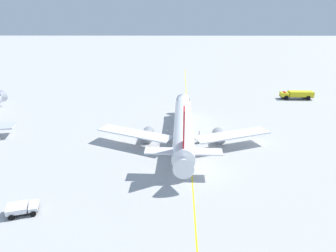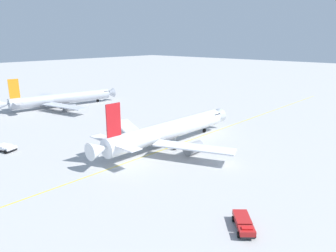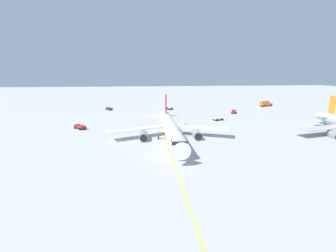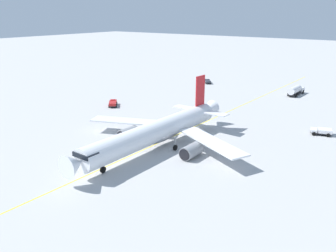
% 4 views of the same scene
% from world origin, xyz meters
% --- Properties ---
extents(ground_plane, '(600.00, 600.00, 0.00)m').
position_xyz_m(ground_plane, '(0.00, 0.00, 0.00)').
color(ground_plane, '#B2B2B2').
extents(airliner_main, '(40.82, 36.59, 11.80)m').
position_xyz_m(airliner_main, '(0.66, -0.89, 3.17)').
color(airliner_main, white).
rests_on(airliner_main, ground_plane).
extents(pushback_tug_truck, '(3.70, 4.64, 1.30)m').
position_xyz_m(pushback_tug_truck, '(-25.58, 22.59, 0.80)').
color(pushback_tug_truck, '#232326').
rests_on(pushback_tug_truck, ground_plane).
extents(fire_tender_truck, '(3.38, 10.26, 2.50)m').
position_xyz_m(fire_tender_truck, '(35.01, -38.68, 1.54)').
color(fire_tender_truck, '#232326').
rests_on(fire_tender_truck, ground_plane).
extents(taxiway_centreline, '(184.15, 5.89, 0.01)m').
position_xyz_m(taxiway_centreline, '(-2.84, -2.23, 0.00)').
color(taxiway_centreline, yellow).
rests_on(taxiway_centreline, ground_plane).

